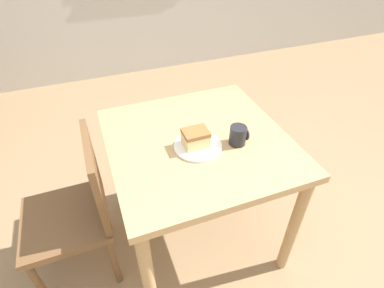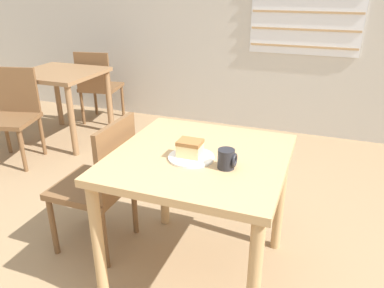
{
  "view_description": "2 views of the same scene",
  "coord_description": "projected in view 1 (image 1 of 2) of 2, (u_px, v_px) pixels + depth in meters",
  "views": [
    {
      "loc": [
        -0.44,
        -0.58,
        1.68
      ],
      "look_at": [
        -0.05,
        0.46,
        0.79
      ],
      "focal_mm": 28.0,
      "sensor_mm": 36.0,
      "label": 1
    },
    {
      "loc": [
        0.57,
        -1.13,
        1.58
      ],
      "look_at": [
        -0.03,
        0.49,
        0.83
      ],
      "focal_mm": 35.0,
      "sensor_mm": 36.0,
      "label": 2
    }
  ],
  "objects": [
    {
      "name": "plate",
      "position": [
        198.0,
        146.0,
        1.44
      ],
      "size": [
        0.23,
        0.23,
        0.01
      ],
      "color": "white",
      "rests_on": "dining_table_near"
    },
    {
      "name": "cake_slice",
      "position": [
        196.0,
        138.0,
        1.41
      ],
      "size": [
        0.12,
        0.1,
        0.08
      ],
      "color": "#E5CC89",
      "rests_on": "plate"
    },
    {
      "name": "dining_table_near",
      "position": [
        197.0,
        157.0,
        1.56
      ],
      "size": [
        0.88,
        0.89,
        0.77
      ],
      "color": "tan",
      "rests_on": "ground_plane"
    },
    {
      "name": "chair_near_window",
      "position": [
        77.0,
        209.0,
        1.52
      ],
      "size": [
        0.43,
        0.43,
        0.86
      ],
      "rotation": [
        0.0,
        0.0,
        -1.57
      ],
      "color": "brown",
      "rests_on": "ground_plane"
    },
    {
      "name": "coffee_mug",
      "position": [
        239.0,
        135.0,
        1.43
      ],
      "size": [
        0.09,
        0.08,
        0.1
      ],
      "color": "#232328",
      "rests_on": "dining_table_near"
    }
  ]
}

